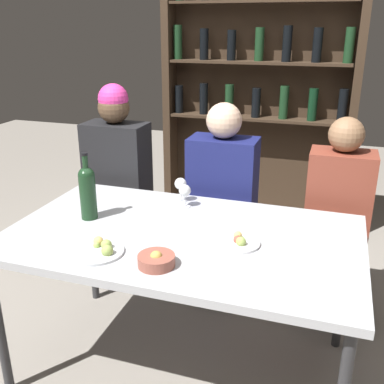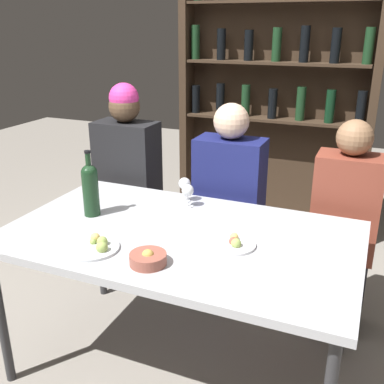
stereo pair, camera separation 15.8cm
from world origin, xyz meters
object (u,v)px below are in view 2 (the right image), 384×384
Objects in this scene: wine_glass_0 at (184,185)px; seated_person_left at (129,190)px; food_plate_0 at (95,246)px; seated_person_right at (342,235)px; snack_bowl at (149,259)px; wine_glass_1 at (188,191)px; food_plate_1 at (233,243)px; wine_bottle at (90,187)px; seated_person_center at (228,213)px.

seated_person_left is (-0.53, 0.30, -0.21)m from wine_glass_0.
seated_person_right is at bearing 45.43° from food_plate_0.
wine_glass_0 is 0.90× the size of snack_bowl.
snack_bowl is 1.19m from seated_person_left.
food_plate_1 is at bearing -43.16° from wine_glass_1.
snack_bowl reaches higher than food_plate_1.
seated_person_right is (0.66, 0.97, -0.21)m from snack_bowl.
wine_glass_1 is at bearing 73.36° from food_plate_0.
snack_bowl is at bearing -55.49° from seated_person_left.
wine_glass_1 is (0.40, 0.28, -0.06)m from wine_bottle.
seated_person_left is at bearing 180.00° from seated_person_right.
food_plate_0 is (0.22, -0.30, -0.13)m from wine_bottle.
seated_person_left is 1.10× the size of seated_person_right.
seated_person_right reaches higher than wine_glass_0.
snack_bowl is 1.19m from seated_person_right.
wine_glass_0 reaches higher than wine_glass_1.
food_plate_1 is 0.76m from seated_person_center.
food_plate_0 is at bearing -106.63° from seated_person_center.
wine_bottle is 2.49× the size of wine_glass_0.
wine_bottle is 2.23× the size of snack_bowl.
food_plate_1 is 0.16× the size of seated_person_center.
wine_glass_0 is at bearing 101.94° from snack_bowl.
seated_person_left is (-0.93, 0.69, -0.13)m from food_plate_1.
seated_person_center reaches higher than seated_person_right.
food_plate_0 is at bearing -106.64° from wine_glass_1.
seated_person_left is at bearing 124.51° from snack_bowl.
wine_bottle reaches higher than food_plate_0.
seated_person_center is at bearing 73.37° from food_plate_0.
seated_person_left is at bearing 147.70° from wine_glass_1.
wine_glass_1 is (0.05, -0.06, -0.01)m from wine_glass_0.
wine_glass_1 is 0.82× the size of snack_bowl.
snack_bowl is at bearing -80.97° from wine_glass_1.
seated_person_right reaches higher than snack_bowl.
wine_glass_1 is at bearing 35.57° from wine_bottle.
seated_person_center is (0.01, 0.97, -0.19)m from snack_bowl.
food_plate_1 is 1.16m from seated_person_left.
food_plate_0 is 0.59m from food_plate_1.
seated_person_right is (0.65, 0.00, -0.02)m from seated_person_center.
seated_person_left is 1.33m from seated_person_right.
food_plate_1 is at bearing -3.77° from wine_bottle.
snack_bowl is (0.27, -0.03, 0.01)m from food_plate_0.
seated_person_left is at bearing 112.70° from food_plate_0.
wine_glass_0 is 0.08m from wine_glass_1.
wine_glass_0 is at bearing -29.68° from seated_person_left.
wine_bottle reaches higher than wine_glass_1.
wine_glass_0 is at bearing -159.52° from seated_person_right.
wine_bottle is 0.27× the size of seated_person_right.
wine_bottle is 1.44× the size of food_plate_0.
wine_glass_0 is 0.43m from seated_person_center.
seated_person_center is (-0.25, 0.69, -0.18)m from food_plate_1.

